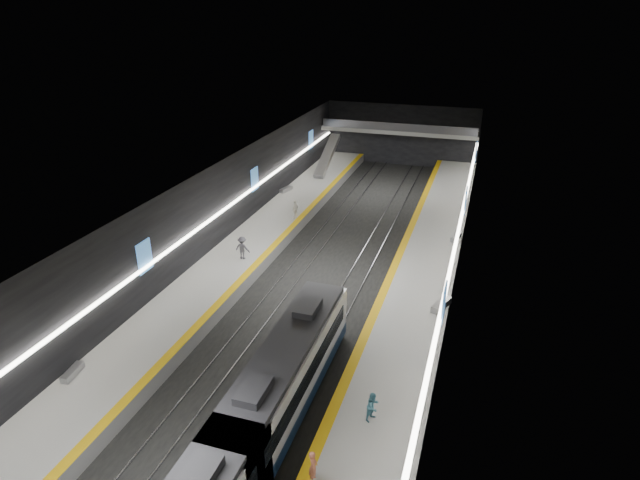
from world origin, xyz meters
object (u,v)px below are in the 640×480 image
(passenger_right_a, at_px, (313,467))
(passenger_left_a, at_px, (295,210))
(train, at_px, (232,464))
(bench_right_near, at_px, (441,305))
(bench_left_near, at_px, (73,372))
(escalator, at_px, (327,156))
(bench_left_far, at_px, (286,189))
(bench_right_far, at_px, (456,237))
(passenger_left_b, at_px, (242,248))
(passenger_right_b, at_px, (373,407))

(passenger_right_a, distance_m, passenger_left_a, 31.03)
(train, distance_m, bench_right_near, 18.97)
(passenger_right_a, bearing_deg, bench_left_near, 61.59)
(bench_right_near, bearing_deg, bench_left_near, -123.53)
(bench_right_near, xyz_separation_m, passenger_right_a, (-3.77, -16.34, 0.56))
(bench_right_near, bearing_deg, train, -91.00)
(escalator, bearing_deg, bench_right_near, -59.34)
(bench_left_far, bearing_deg, passenger_right_a, -52.13)
(train, relative_size, bench_right_far, 14.62)
(bench_right_near, bearing_deg, passenger_left_a, 161.31)
(bench_right_near, xyz_separation_m, passenger_left_a, (-15.23, 12.49, 0.64))
(bench_left_far, bearing_deg, escalator, 92.37)
(passenger_left_a, bearing_deg, escalator, -166.35)
(escalator, distance_m, passenger_left_b, 25.86)
(bench_right_near, bearing_deg, passenger_right_a, -82.31)
(train, distance_m, passenger_left_a, 31.21)
(train, bearing_deg, escalator, 102.19)
(passenger_right_a, bearing_deg, bench_left_far, 4.61)
(bench_left_near, height_order, bench_left_far, bench_left_far)
(bench_right_far, xyz_separation_m, passenger_left_a, (-15.23, 0.29, 0.67))
(train, xyz_separation_m, bench_left_near, (-11.91, 3.97, -1.00))
(passenger_right_a, bearing_deg, bench_right_near, -31.26)
(bench_right_near, distance_m, passenger_right_b, 12.07)
(escalator, relative_size, passenger_left_b, 4.17)
(bench_right_near, xyz_separation_m, bench_right_far, (0.00, 12.20, -0.02))
(bench_right_near, height_order, passenger_left_a, passenger_left_a)
(passenger_left_a, bearing_deg, train, 22.68)
(bench_left_near, bearing_deg, bench_right_near, 28.53)
(bench_left_near, xyz_separation_m, passenger_right_a, (15.14, -2.71, 0.61))
(bench_left_far, relative_size, bench_right_far, 0.96)
(bench_right_far, bearing_deg, passenger_left_a, -168.50)
(passenger_left_a, bearing_deg, passenger_left_b, 1.45)
(escalator, xyz_separation_m, bench_right_far, (17.00, -16.48, -1.67))
(escalator, xyz_separation_m, bench_left_near, (-1.91, -42.32, -1.70))
(bench_right_far, bearing_deg, bench_right_near, -77.41)
(passenger_right_a, distance_m, passenger_right_b, 4.76)
(bench_left_far, distance_m, passenger_right_a, 39.18)
(bench_right_near, bearing_deg, passenger_left_b, -169.29)
(bench_right_near, xyz_separation_m, passenger_left_b, (-16.23, 2.85, 0.71))
(train, xyz_separation_m, bench_left_far, (-12.00, 37.36, -0.98))
(escalator, height_order, bench_right_far, escalator)
(bench_right_far, xyz_separation_m, passenger_right_a, (-3.77, -28.55, 0.58))
(bench_left_near, height_order, bench_right_near, bench_right_near)
(passenger_left_a, bearing_deg, passenger_right_b, 35.66)
(bench_left_near, relative_size, passenger_right_a, 1.01)
(train, xyz_separation_m, passenger_right_b, (4.87, 5.74, -0.40))
(bench_left_near, relative_size, bench_left_far, 0.91)
(escalator, height_order, bench_left_far, escalator)
(bench_left_far, relative_size, passenger_right_b, 1.12)
(bench_left_near, distance_m, passenger_left_b, 16.72)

